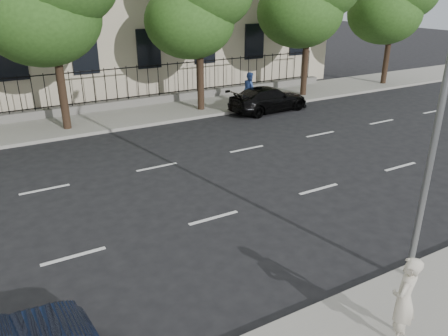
% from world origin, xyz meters
% --- Properties ---
extents(ground, '(120.00, 120.00, 0.00)m').
position_xyz_m(ground, '(0.00, 0.00, 0.00)').
color(ground, black).
rests_on(ground, ground).
extents(far_sidewalk, '(60.00, 4.00, 0.15)m').
position_xyz_m(far_sidewalk, '(0.00, 14.00, 0.07)').
color(far_sidewalk, gray).
rests_on(far_sidewalk, ground).
extents(lane_markings, '(49.60, 4.62, 0.01)m').
position_xyz_m(lane_markings, '(0.00, 4.75, 0.01)').
color(lane_markings, silver).
rests_on(lane_markings, ground).
extents(iron_fence, '(30.00, 0.50, 2.20)m').
position_xyz_m(iron_fence, '(0.00, 15.70, 0.65)').
color(iron_fence, slate).
rests_on(iron_fence, far_sidewalk).
extents(street_light, '(0.25, 3.32, 8.05)m').
position_xyz_m(street_light, '(2.50, -1.77, 5.15)').
color(street_light, slate).
rests_on(street_light, near_sidewalk).
extents(black_sedan, '(4.74, 2.20, 1.34)m').
position_xyz_m(black_sedan, '(8.23, 11.50, 0.67)').
color(black_sedan, black).
rests_on(black_sedan, ground).
extents(woman_near, '(0.76, 0.64, 1.77)m').
position_xyz_m(woman_near, '(0.70, -3.50, 1.04)').
color(woman_near, beige).
rests_on(woman_near, near_sidewalk).
extents(pedestrian_far, '(0.94, 1.05, 1.78)m').
position_xyz_m(pedestrian_far, '(7.87, 12.83, 1.04)').
color(pedestrian_far, '#2B4686').
rests_on(pedestrian_far, far_sidewalk).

